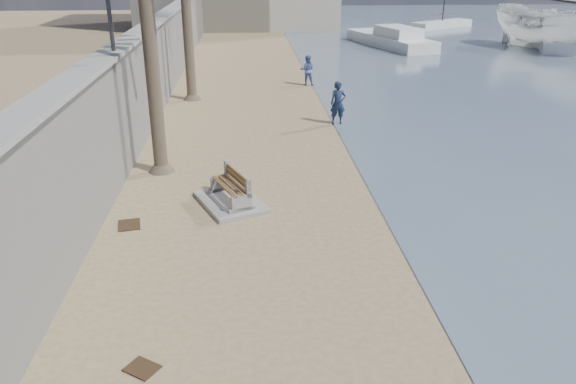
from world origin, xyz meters
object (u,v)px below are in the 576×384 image
bench_far (230,191)px  person_a (338,100)px  boat_cruiser (552,25)px  sailboat_west (442,24)px  yacht_far (390,41)px  yacht_near (557,42)px  person_b (307,69)px

bench_far → person_a: (4.02, 7.51, 0.58)m
person_a → boat_cruiser: boat_cruiser is taller
bench_far → sailboat_west: sailboat_west is taller
person_a → sailboat_west: size_ratio=0.20×
person_a → sailboat_west: sailboat_west is taller
person_a → yacht_far: bearing=68.5°
yacht_far → bench_far: bearing=141.9°
yacht_near → sailboat_west: 13.38m
person_b → sailboat_west: size_ratio=0.18×
boat_cruiser → sailboat_west: sailboat_west is taller
bench_far → yacht_near: bearing=49.1°
sailboat_west → person_a: bearing=-114.9°
person_b → boat_cruiser: 20.97m
boat_cruiser → bench_far: bearing=-154.1°
bench_far → person_a: person_a is taller
yacht_far → person_b: bearing=133.9°
boat_cruiser → sailboat_west: (-2.89, 14.26, -1.38)m
boat_cruiser → person_a: bearing=-158.3°
person_a → yacht_far: 21.84m
boat_cruiser → yacht_far: (-10.67, 2.87, -1.35)m
yacht_far → sailboat_west: sailboat_west is taller
bench_far → boat_cruiser: boat_cruiser is taller
bench_far → yacht_far: size_ratio=0.27×
yacht_near → person_b: bearing=144.0°
person_a → person_b: size_ratio=1.14×
yacht_near → yacht_far: 12.26m
person_a → person_b: (-0.42, 7.38, -0.12)m
bench_far → yacht_near: yacht_near is taller
person_a → boat_cruiser: bearing=42.5°
person_b → sailboat_west: bearing=-115.8°
bench_far → person_b: 15.32m
yacht_far → sailboat_west: (7.78, 11.40, -0.03)m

